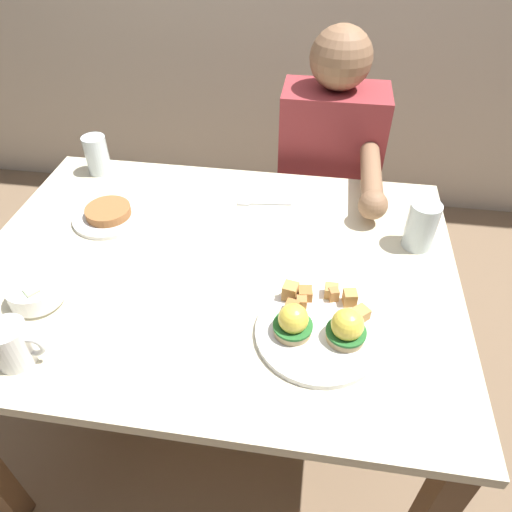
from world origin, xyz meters
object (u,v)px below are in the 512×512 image
dining_table (215,293)px  water_glass_near (421,228)px  fork (261,203)px  diner_person (329,177)px  coffee_mug (12,343)px  water_glass_extra (98,157)px  fruit_bowl (36,293)px  eggs_benedict_plate (320,327)px  side_plate (109,214)px

dining_table → water_glass_near: bearing=16.6°
dining_table → fork: bearing=73.6°
diner_person → fork: bearing=-120.7°
coffee_mug → diner_person: (0.60, 0.94, -0.14)m
water_glass_near → water_glass_extra: size_ratio=1.06×
fruit_bowl → water_glass_near: bearing=21.1°
eggs_benedict_plate → diner_person: 0.79m
water_glass_near → water_glass_extra: (-0.96, 0.22, -0.00)m
water_glass_extra → side_plate: water_glass_extra is taller
fork → water_glass_extra: (-0.53, 0.10, 0.05)m
fork → diner_person: 0.39m
fork → water_glass_near: 0.45m
coffee_mug → fruit_bowl: bearing=103.9°
fork → water_glass_extra: bearing=169.3°
coffee_mug → eggs_benedict_plate: bearing=14.6°
diner_person → coffee_mug: bearing=-122.5°
eggs_benedict_plate → side_plate: eggs_benedict_plate is taller
dining_table → side_plate: (-0.33, 0.14, 0.12)m
fruit_bowl → side_plate: bearing=83.5°
fruit_bowl → side_plate: (0.04, 0.33, -0.02)m
eggs_benedict_plate → water_glass_extra: bearing=142.2°
coffee_mug → fork: (0.41, 0.62, -0.05)m
fork → side_plate: side_plate is taller
water_glass_near → water_glass_extra: water_glass_near is taller
fruit_bowl → diner_person: diner_person is taller
fruit_bowl → water_glass_extra: water_glass_extra is taller
side_plate → water_glass_extra: bearing=117.7°
dining_table → fruit_bowl: fruit_bowl is taller
dining_table → water_glass_near: (0.51, 0.15, 0.16)m
coffee_mug → side_plate: bearing=90.2°
dining_table → fork: fork is taller
fruit_bowl → water_glass_extra: bearing=98.6°
dining_table → water_glass_extra: (-0.45, 0.37, 0.16)m
coffee_mug → fork: coffee_mug is taller
eggs_benedict_plate → fruit_bowl: 0.64m
dining_table → side_plate: 0.38m
fruit_bowl → fork: 0.64m
side_plate → diner_person: size_ratio=0.18×
side_plate → diner_person: 0.76m
side_plate → eggs_benedict_plate: bearing=-28.7°
fruit_bowl → side_plate: fruit_bowl is taller
dining_table → fork: 0.31m
dining_table → diner_person: bearing=65.4°
eggs_benedict_plate → side_plate: bearing=151.3°
fork → coffee_mug: bearing=-123.4°
water_glass_near → diner_person: (-0.23, 0.45, -0.15)m
eggs_benedict_plate → coffee_mug: bearing=-165.4°
water_glass_near → fork: bearing=163.9°
fork → water_glass_extra: size_ratio=1.30×
fruit_bowl → dining_table: bearing=27.0°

